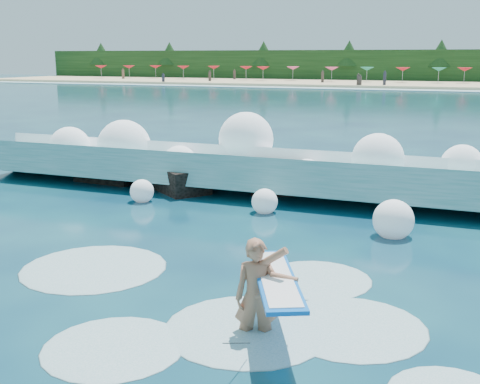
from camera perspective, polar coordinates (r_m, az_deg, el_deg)
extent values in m
plane|color=#082241|center=(12.02, -10.31, -6.96)|extent=(200.00, 200.00, 0.00)
cube|color=tan|center=(87.84, 18.06, 9.64)|extent=(140.00, 20.00, 0.40)
cube|color=silver|center=(76.89, 17.45, 9.21)|extent=(140.00, 5.00, 0.08)
cube|color=black|center=(97.74, 18.59, 11.21)|extent=(140.00, 4.00, 5.00)
cube|color=teal|center=(17.84, 3.31, 1.34)|extent=(19.58, 2.98, 1.63)
cube|color=white|center=(18.50, 4.12, 3.28)|extent=(19.58, 1.38, 0.76)
cube|color=black|center=(20.33, -11.97, 2.20)|extent=(2.18, 1.72, 1.12)
cube|color=black|center=(18.17, -5.46, 0.90)|extent=(1.96, 1.89, 0.86)
cube|color=black|center=(18.21, 3.86, 1.35)|extent=(2.06, 1.84, 1.20)
imported|color=#A3694C|center=(8.90, 1.58, -9.95)|extent=(0.75, 0.63, 1.76)
cube|color=blue|center=(8.74, 3.45, -8.25)|extent=(1.53, 2.41, 0.06)
cube|color=white|center=(8.74, 3.45, -8.16)|extent=(1.36, 2.18, 0.06)
cylinder|color=black|center=(7.88, -0.28, -14.14)|extent=(0.01, 0.91, 0.43)
sphere|color=white|center=(20.63, -15.82, 4.10)|extent=(1.35, 1.35, 1.35)
sphere|color=white|center=(20.12, -10.94, 4.26)|extent=(1.75, 1.75, 1.75)
sphere|color=white|center=(18.89, -5.75, 2.72)|extent=(1.12, 1.12, 1.12)
sphere|color=white|center=(18.92, 0.57, 5.01)|extent=(1.72, 1.72, 1.72)
sphere|color=white|center=(17.19, 6.37, 1.54)|extent=(0.97, 0.97, 0.97)
sphere|color=white|center=(16.97, 12.93, 3.02)|extent=(1.45, 1.45, 1.45)
sphere|color=white|center=(17.45, 20.29, 2.37)|extent=(1.15, 1.15, 1.15)
sphere|color=white|center=(17.16, -9.28, 0.06)|extent=(0.68, 0.68, 0.68)
sphere|color=white|center=(15.75, 2.35, -0.92)|extent=(0.69, 0.69, 0.69)
sphere|color=white|center=(14.09, 14.34, -2.58)|extent=(0.94, 0.94, 0.94)
ellipsoid|color=silver|center=(9.28, 0.71, -12.86)|extent=(2.56, 2.56, 0.13)
ellipsoid|color=silver|center=(8.94, -11.88, -14.22)|extent=(2.04, 2.04, 0.10)
ellipsoid|color=silver|center=(9.49, 10.43, -12.49)|extent=(2.33, 2.33, 0.12)
ellipsoid|color=silver|center=(12.08, -13.68, -7.02)|extent=(2.82, 2.82, 0.14)
ellipsoid|color=silver|center=(11.26, 7.21, -8.22)|extent=(2.06, 2.06, 0.10)
cone|color=red|center=(107.13, -13.05, 11.48)|extent=(2.00, 2.00, 0.50)
cone|color=red|center=(106.02, -10.48, 11.59)|extent=(2.00, 2.00, 0.50)
cone|color=red|center=(105.80, -8.01, 11.67)|extent=(2.00, 2.00, 0.50)
cone|color=red|center=(100.24, -5.40, 11.68)|extent=(2.00, 2.00, 0.50)
cone|color=red|center=(99.21, -2.51, 11.72)|extent=(2.00, 2.00, 0.50)
cone|color=red|center=(95.78, 0.58, 11.69)|extent=(2.00, 2.00, 0.50)
cone|color=red|center=(93.18, 2.20, 11.65)|extent=(2.00, 2.00, 0.50)
cone|color=#E8447E|center=(94.22, 5.04, 11.63)|extent=(2.00, 2.00, 0.50)
cone|color=#E8447E|center=(90.01, 8.70, 11.48)|extent=(2.00, 2.00, 0.50)
cone|color=#137C64|center=(90.67, 11.96, 11.36)|extent=(2.00, 2.00, 0.50)
cone|color=red|center=(88.96, 15.19, 11.18)|extent=(2.00, 2.00, 0.50)
cone|color=#137C64|center=(89.15, 18.34, 10.98)|extent=(2.00, 2.00, 0.50)
cone|color=red|center=(90.03, 20.54, 10.84)|extent=(2.00, 2.00, 0.50)
cube|color=#3F332D|center=(83.51, 10.34, 10.60)|extent=(0.35, 0.22, 1.55)
cube|color=#3F332D|center=(87.04, 18.54, 10.21)|extent=(0.35, 0.22, 1.49)
cube|color=#262633|center=(94.04, -12.36, 10.52)|extent=(0.35, 0.22, 1.49)
cube|color=brown|center=(103.15, -8.15, 11.06)|extent=(0.35, 0.22, 1.60)
cube|color=#3F332D|center=(79.91, 11.32, 10.17)|extent=(0.35, 0.22, 1.36)
cube|color=#262633|center=(97.68, -15.60, 10.39)|extent=(0.35, 0.22, 1.40)
cube|color=#8C664C|center=(96.32, -7.06, 10.91)|extent=(0.35, 0.22, 1.38)
cube|color=#3F332D|center=(88.47, 18.91, 10.25)|extent=(0.35, 0.22, 1.59)
cube|color=#8C664C|center=(89.07, -2.00, 10.92)|extent=(0.35, 0.22, 1.58)
cube|color=#262633|center=(89.55, -5.96, 10.63)|extent=(0.35, 0.22, 1.47)
cube|color=brown|center=(89.39, -0.40, 10.92)|extent=(0.35, 0.22, 1.54)
cube|color=#3F332D|center=(81.41, 5.60, 10.47)|extent=(0.35, 0.22, 1.58)
cube|color=#262633|center=(98.41, -0.53, 11.08)|extent=(0.35, 0.22, 1.51)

